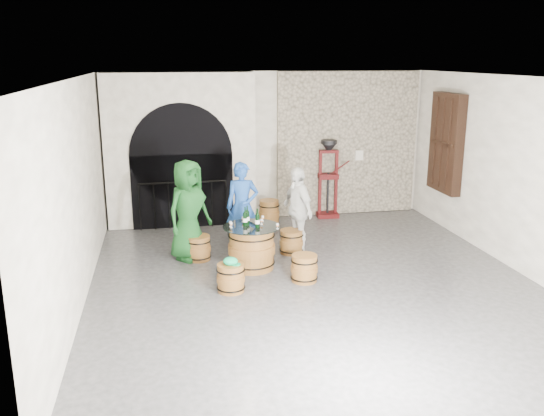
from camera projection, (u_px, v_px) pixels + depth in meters
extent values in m
plane|color=#303033|center=(313.00, 282.00, 9.22)|extent=(8.00, 8.00, 0.00)
plane|color=white|center=(268.00, 146.00, 12.61)|extent=(8.00, 0.00, 8.00)
plane|color=white|center=(433.00, 282.00, 5.01)|extent=(8.00, 0.00, 8.00)
plane|color=white|center=(77.00, 195.00, 8.18)|extent=(0.00, 8.00, 8.00)
plane|color=white|center=(521.00, 176.00, 9.44)|extent=(0.00, 8.00, 8.00)
plane|color=beige|center=(317.00, 78.00, 8.40)|extent=(8.00, 8.00, 0.00)
cube|color=#AEA18B|center=(347.00, 144.00, 12.88)|extent=(3.20, 0.12, 3.18)
cube|color=white|center=(181.00, 150.00, 12.03)|extent=(3.10, 0.50, 3.18)
cube|color=black|center=(183.00, 191.00, 11.99)|extent=(2.10, 0.03, 1.55)
cylinder|color=black|center=(181.00, 155.00, 11.79)|extent=(2.10, 0.03, 2.10)
cylinder|color=black|center=(183.00, 182.00, 11.87)|extent=(1.79, 0.04, 0.04)
cylinder|color=black|center=(140.00, 207.00, 11.84)|extent=(0.02, 0.02, 0.98)
cylinder|color=black|center=(154.00, 207.00, 11.89)|extent=(0.02, 0.02, 0.98)
cylinder|color=black|center=(169.00, 206.00, 11.94)|extent=(0.02, 0.02, 0.98)
cylinder|color=black|center=(184.00, 205.00, 12.00)|extent=(0.02, 0.02, 0.98)
cylinder|color=black|center=(198.00, 205.00, 12.05)|extent=(0.02, 0.02, 0.98)
cylinder|color=black|center=(212.00, 204.00, 12.11)|extent=(0.02, 0.02, 0.98)
cylinder|color=black|center=(226.00, 203.00, 12.16)|extent=(0.02, 0.02, 0.98)
cube|color=black|center=(446.00, 143.00, 11.65)|extent=(0.20, 1.10, 2.00)
cube|color=black|center=(444.00, 143.00, 11.64)|extent=(0.06, 0.88, 1.76)
cube|color=black|center=(445.00, 143.00, 11.65)|extent=(0.22, 0.92, 0.06)
cube|color=black|center=(452.00, 145.00, 11.37)|extent=(0.22, 0.06, 1.80)
cube|color=black|center=(445.00, 143.00, 11.65)|extent=(0.22, 0.06, 1.80)
cube|color=black|center=(439.00, 141.00, 11.92)|extent=(0.22, 0.06, 1.80)
cylinder|color=brown|center=(252.00, 248.00, 9.74)|extent=(0.74, 0.74, 0.70)
cylinder|color=brown|center=(252.00, 248.00, 9.74)|extent=(0.79, 0.79, 0.15)
torus|color=black|center=(252.00, 262.00, 9.80)|extent=(0.80, 0.80, 0.02)
torus|color=black|center=(252.00, 235.00, 9.68)|extent=(0.80, 0.80, 0.02)
cylinder|color=brown|center=(251.00, 228.00, 9.65)|extent=(0.76, 0.76, 0.02)
cylinder|color=black|center=(251.00, 227.00, 9.64)|extent=(0.97, 0.97, 0.01)
cylinder|color=brown|center=(199.00, 248.00, 10.18)|extent=(0.41, 0.41, 0.42)
cylinder|color=brown|center=(199.00, 248.00, 10.18)|extent=(0.43, 0.43, 0.09)
torus|color=black|center=(199.00, 256.00, 10.21)|extent=(0.45, 0.45, 0.02)
torus|color=black|center=(198.00, 241.00, 10.14)|extent=(0.45, 0.45, 0.02)
cylinder|color=brown|center=(198.00, 237.00, 10.12)|extent=(0.41, 0.41, 0.02)
cylinder|color=brown|center=(243.00, 238.00, 10.76)|extent=(0.41, 0.41, 0.42)
cylinder|color=brown|center=(243.00, 238.00, 10.76)|extent=(0.43, 0.43, 0.09)
torus|color=black|center=(243.00, 245.00, 10.80)|extent=(0.45, 0.45, 0.02)
torus|color=black|center=(242.00, 231.00, 10.73)|extent=(0.45, 0.45, 0.02)
cylinder|color=brown|center=(242.00, 227.00, 10.71)|extent=(0.41, 0.41, 0.02)
cylinder|color=brown|center=(291.00, 242.00, 10.52)|extent=(0.41, 0.41, 0.42)
cylinder|color=brown|center=(291.00, 242.00, 10.52)|extent=(0.43, 0.43, 0.09)
torus|color=black|center=(291.00, 249.00, 10.56)|extent=(0.45, 0.45, 0.02)
torus|color=black|center=(291.00, 235.00, 10.49)|extent=(0.45, 0.45, 0.02)
cylinder|color=brown|center=(291.00, 231.00, 10.47)|extent=(0.41, 0.41, 0.02)
cylinder|color=brown|center=(304.00, 269.00, 9.21)|extent=(0.41, 0.41, 0.42)
cylinder|color=brown|center=(304.00, 269.00, 9.21)|extent=(0.43, 0.43, 0.09)
torus|color=black|center=(304.00, 277.00, 9.24)|extent=(0.45, 0.45, 0.02)
torus|color=black|center=(304.00, 260.00, 9.17)|extent=(0.45, 0.45, 0.02)
cylinder|color=brown|center=(304.00, 256.00, 9.15)|extent=(0.41, 0.41, 0.02)
cylinder|color=brown|center=(231.00, 278.00, 8.81)|extent=(0.41, 0.41, 0.42)
cylinder|color=brown|center=(231.00, 278.00, 8.81)|extent=(0.43, 0.43, 0.09)
torus|color=black|center=(231.00, 287.00, 8.84)|extent=(0.45, 0.45, 0.02)
torus|color=black|center=(231.00, 270.00, 8.77)|extent=(0.45, 0.45, 0.02)
cylinder|color=brown|center=(231.00, 265.00, 8.75)|extent=(0.41, 0.41, 0.02)
ellipsoid|color=#0D9759|center=(230.00, 261.00, 8.73)|extent=(0.22, 0.22, 0.12)
cylinder|color=#0D9759|center=(236.00, 265.00, 8.73)|extent=(0.14, 0.14, 0.01)
imported|color=#124218|center=(188.00, 210.00, 10.07)|extent=(1.04, 0.99, 1.79)
imported|color=#1B4494|center=(242.00, 207.00, 10.57)|extent=(0.64, 0.45, 1.65)
imported|color=silver|center=(297.00, 210.00, 10.49)|extent=(0.63, 1.00, 1.59)
cylinder|color=black|center=(245.00, 219.00, 9.63)|extent=(0.07, 0.07, 0.22)
cylinder|color=white|center=(245.00, 220.00, 9.63)|extent=(0.08, 0.08, 0.06)
cone|color=black|center=(245.00, 212.00, 9.60)|extent=(0.07, 0.07, 0.05)
cylinder|color=black|center=(245.00, 209.00, 9.59)|extent=(0.03, 0.03, 0.07)
cylinder|color=black|center=(257.00, 221.00, 9.54)|extent=(0.07, 0.07, 0.22)
cylinder|color=white|center=(257.00, 222.00, 9.54)|extent=(0.08, 0.08, 0.06)
cone|color=black|center=(257.00, 214.00, 9.50)|extent=(0.07, 0.07, 0.05)
cylinder|color=black|center=(257.00, 211.00, 9.49)|extent=(0.03, 0.03, 0.07)
cylinder|color=black|center=(247.00, 218.00, 9.72)|extent=(0.07, 0.07, 0.22)
cylinder|color=white|center=(247.00, 218.00, 9.73)|extent=(0.08, 0.08, 0.06)
cone|color=black|center=(247.00, 211.00, 9.69)|extent=(0.07, 0.07, 0.05)
cylinder|color=black|center=(247.00, 208.00, 9.68)|extent=(0.03, 0.03, 0.07)
cylinder|color=brown|center=(269.00, 214.00, 12.09)|extent=(0.40, 0.40, 0.57)
cylinder|color=brown|center=(269.00, 214.00, 12.09)|extent=(0.43, 0.43, 0.13)
torus|color=black|center=(269.00, 223.00, 12.14)|extent=(0.44, 0.44, 0.02)
torus|color=black|center=(269.00, 205.00, 12.04)|extent=(0.44, 0.44, 0.02)
cylinder|color=brown|center=(269.00, 201.00, 12.02)|extent=(0.41, 0.41, 0.02)
cube|color=#4F0D0D|center=(327.00, 215.00, 12.96)|extent=(0.50, 0.41, 0.09)
cube|color=#4F0D0D|center=(328.00, 176.00, 12.73)|extent=(0.45, 0.30, 0.11)
cube|color=#4F0D0D|center=(329.00, 152.00, 12.59)|extent=(0.44, 0.14, 0.06)
cylinder|color=black|center=(328.00, 193.00, 12.83)|extent=(0.05, 0.05, 0.91)
cylinder|color=black|center=(329.00, 142.00, 12.54)|extent=(0.35, 0.35, 0.08)
cone|color=black|center=(329.00, 147.00, 12.57)|extent=(0.35, 0.35, 0.18)
cube|color=#4F0D0D|center=(320.00, 183.00, 12.75)|extent=(0.07, 0.07, 1.46)
cube|color=#4F0D0D|center=(336.00, 183.00, 12.79)|extent=(0.07, 0.07, 1.46)
cylinder|color=#4F0D0D|center=(341.00, 167.00, 12.68)|extent=(0.39, 0.05, 0.29)
cube|color=silver|center=(359.00, 155.00, 12.91)|extent=(0.18, 0.10, 0.22)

